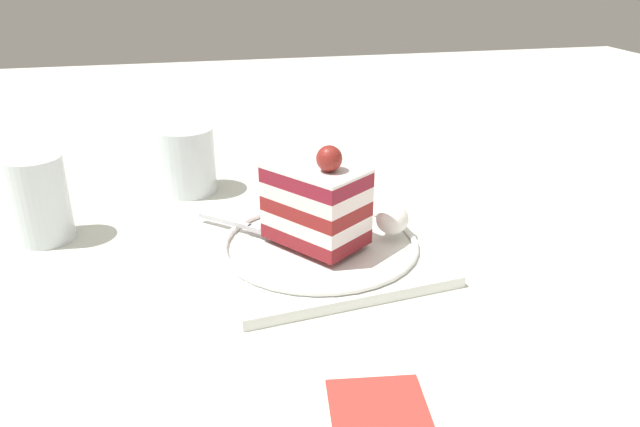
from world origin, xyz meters
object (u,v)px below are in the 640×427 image
Objects in this scene: dessert_plate at (320,248)px; cake_slice at (316,203)px; drink_glass_near at (187,164)px; drink_glass_far at (41,204)px; fork at (244,225)px; whipped_cream_dollop at (392,219)px.

cake_slice is at bearing -34.38° from dessert_plate.
drink_glass_near is (0.13, -0.21, -0.02)m from cake_slice.
cake_slice is at bearing 160.38° from drink_glass_far.
dessert_plate is at bearing 160.18° from drink_glass_far.
drink_glass_near is at bearing -59.12° from cake_slice.
drink_glass_far reaches higher than dessert_plate.
dessert_plate is at bearing 121.26° from drink_glass_near.
drink_glass_far is (0.21, -0.06, 0.02)m from fork.
dessert_plate is 2.81× the size of drink_glass_near.
drink_glass_near reaches higher than fork.
whipped_cream_dollop is 0.38× the size of fork.
cake_slice is at bearing -1.16° from whipped_cream_dollop.
drink_glass_far is (0.28, -0.10, -0.02)m from cake_slice.
drink_glass_far reaches higher than drink_glass_near.
dessert_plate is 0.30m from drink_glass_far.
drink_glass_near is at bearing -45.71° from whipped_cream_dollop.
drink_glass_near is at bearing -144.84° from drink_glass_far.
drink_glass_far reaches higher than whipped_cream_dollop.
drink_glass_far is (0.16, 0.11, 0.00)m from drink_glass_near.
drink_glass_far is at bearing -19.82° from dessert_plate.
fork is (0.07, -0.04, -0.04)m from cake_slice.
dessert_plate is 2.67× the size of fork.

